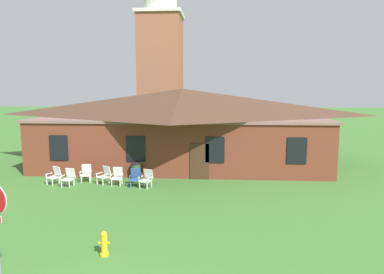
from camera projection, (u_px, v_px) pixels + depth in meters
The scene contains 11 objects.
brick_building at pixel (183, 125), 24.90m from camera, with size 19.15×10.40×5.24m.
dome_tower at pixel (161, 57), 40.37m from camera, with size 5.18×5.18×19.62m.
lawn_chair_by_porch at pixel (54, 175), 19.13m from camera, with size 0.81×0.85×0.96m.
lawn_chair_near_door at pixel (69, 177), 18.72m from camera, with size 0.70×0.74×0.96m.
lawn_chair_left_end at pixel (86, 173), 19.72m from camera, with size 0.73×0.77×0.96m.
lawn_chair_middle at pixel (105, 175), 19.24m from camera, with size 0.83×0.86×0.96m.
lawn_chair_right_end at pixel (117, 176), 18.99m from camera, with size 0.66×0.69×0.96m.
lawn_chair_far_side at pixel (136, 177), 18.71m from camera, with size 0.71×0.74×0.96m.
lawn_chair_under_eave at pixel (147, 178), 18.46m from camera, with size 0.77×0.82×0.96m.
fire_hydrant at pixel (104, 244), 10.85m from camera, with size 0.36×0.28×0.79m.
trash_bin at pixel (136, 171), 20.11m from camera, with size 0.56×0.56×0.98m.
Camera 1 is at (2.36, -6.28, 5.14)m, focal length 32.57 mm.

